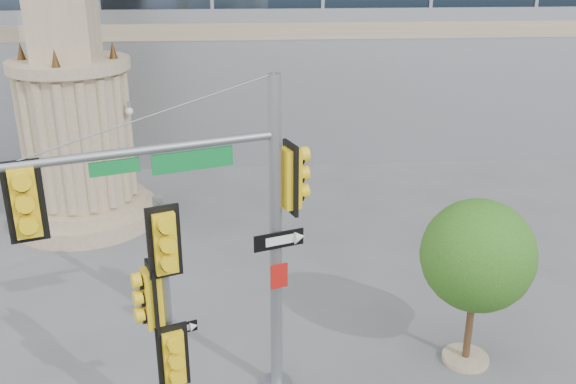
{
  "coord_description": "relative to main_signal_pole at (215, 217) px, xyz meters",
  "views": [
    {
      "loc": [
        -1.0,
        -10.03,
        8.25
      ],
      "look_at": [
        -0.13,
        2.0,
        3.54
      ],
      "focal_mm": 40.0,
      "sensor_mm": 36.0,
      "label": 1
    }
  ],
  "objects": [
    {
      "name": "monument",
      "position": [
        -4.48,
        8.92,
        1.65
      ],
      "size": [
        4.4,
        4.4,
        16.6
      ],
      "color": "#9C886A",
      "rests_on": "ground"
    },
    {
      "name": "street_tree",
      "position": [
        5.13,
        0.94,
        -1.49
      ],
      "size": [
        2.32,
        2.27,
        3.61
      ],
      "color": "#9C886A",
      "rests_on": "ground"
    },
    {
      "name": "main_signal_pole",
      "position": [
        0.0,
        0.0,
        0.0
      ],
      "size": [
        4.65,
        1.99,
        6.24
      ],
      "rotation": [
        0.0,
        0.0,
        0.34
      ],
      "color": "slate",
      "rests_on": "ground"
    },
    {
      "name": "secondary_signal_pole",
      "position": [
        -0.8,
        -1.19,
        -1.11
      ],
      "size": [
        0.88,
        0.63,
        4.69
      ],
      "rotation": [
        0.0,
        0.0,
        0.36
      ],
      "color": "slate",
      "rests_on": "ground"
    }
  ]
}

